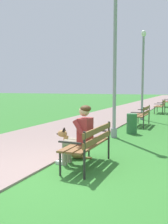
% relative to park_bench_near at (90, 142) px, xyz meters
% --- Properties ---
extents(ground_plane, '(120.00, 120.00, 0.00)m').
position_rel_park_bench_near_xyz_m(ground_plane, '(-0.51, -0.78, -0.51)').
color(ground_plane, '#33752D').
extents(paved_path, '(3.26, 60.00, 0.04)m').
position_rel_park_bench_near_xyz_m(paved_path, '(-2.40, 23.22, -0.49)').
color(paved_path, gray).
rests_on(paved_path, ground).
extents(park_bench_near, '(0.55, 1.50, 0.85)m').
position_rel_park_bench_near_xyz_m(park_bench_near, '(0.00, 0.00, 0.00)').
color(park_bench_near, brown).
rests_on(park_bench_near, ground).
extents(park_bench_mid, '(0.55, 1.50, 0.85)m').
position_rel_park_bench_near_xyz_m(park_bench_mid, '(-0.01, 5.88, 0.00)').
color(park_bench_mid, brown).
rests_on(park_bench_mid, ground).
extents(park_bench_far, '(0.55, 1.50, 0.85)m').
position_rel_park_bench_near_xyz_m(park_bench_far, '(0.11, 11.66, 0.00)').
color(park_bench_far, brown).
rests_on(park_bench_far, ground).
extents(park_bench_furthest, '(0.55, 1.50, 0.85)m').
position_rel_park_bench_near_xyz_m(park_bench_furthest, '(0.01, 17.29, 0.00)').
color(park_bench_furthest, brown).
rests_on(park_bench_furthest, ground).
extents(person_seated_on_near_bench, '(0.74, 0.49, 1.25)m').
position_rel_park_bench_near_xyz_m(person_seated_on_near_bench, '(-0.21, 0.00, 0.17)').
color(person_seated_on_near_bench, gray).
rests_on(person_seated_on_near_bench, ground).
extents(dog_shepherd, '(0.82, 0.38, 0.71)m').
position_rel_park_bench_near_xyz_m(dog_shepherd, '(-0.59, 0.41, -0.25)').
color(dog_shepherd, '#B27F47').
rests_on(dog_shepherd, ground).
extents(lamp_post_near, '(0.24, 0.24, 4.70)m').
position_rel_park_bench_near_xyz_m(lamp_post_near, '(-0.41, 3.09, 1.91)').
color(lamp_post_near, gray).
rests_on(lamp_post_near, ground).
extents(lamp_post_mid, '(0.24, 0.24, 4.41)m').
position_rel_park_bench_near_xyz_m(lamp_post_mid, '(-0.40, 7.98, 1.77)').
color(lamp_post_mid, gray).
rests_on(lamp_post_mid, ground).
extents(litter_bin, '(0.36, 0.36, 0.70)m').
position_rel_park_bench_near_xyz_m(litter_bin, '(-0.03, 3.98, -0.16)').
color(litter_bin, '#2D6638').
rests_on(litter_bin, ground).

